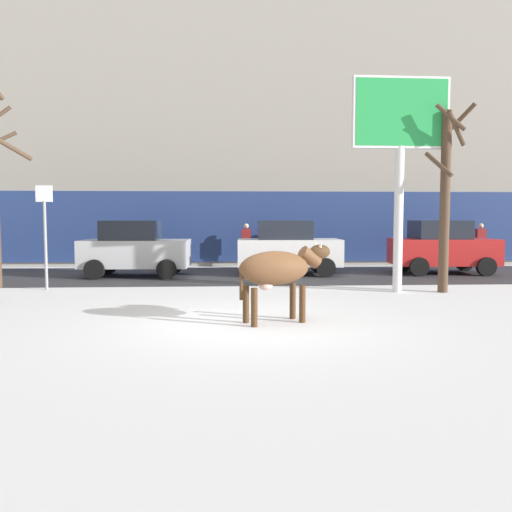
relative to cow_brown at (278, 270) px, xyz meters
The scene contains 13 objects.
ground_plane 1.14m from the cow_brown, 159.79° to the right, with size 120.00×120.00×0.00m, color white.
road_strip 7.99m from the cow_brown, 93.85° to the left, with size 60.00×5.60×0.01m, color #333338.
building_facade 15.27m from the cow_brown, 92.14° to the left, with size 44.00×6.10×13.00m.
cow_brown is the anchor object (origin of this frame).
billboard 6.15m from the cow_brown, 46.97° to the left, with size 2.52×0.25×5.56m.
car_silver_hatchback 8.78m from the cow_brown, 117.31° to the left, with size 3.54×2.00×1.86m.
car_white_hatchback 8.17m from the cow_brown, 82.11° to the left, with size 3.54×2.00×1.86m.
car_red_hatchback 10.44m from the cow_brown, 51.10° to the left, with size 3.54×2.00×1.86m.
pedestrian_near_billboard 10.63m from the cow_brown, 82.18° to the left, with size 0.36×0.24×1.73m.
pedestrian_by_cars 13.93m from the cow_brown, 49.10° to the left, with size 0.36×0.24×1.73m.
pedestrian_far_left 10.53m from the cow_brown, 91.22° to the left, with size 0.36×0.24×1.73m.
bare_tree_left_lot 6.19m from the cow_brown, 37.77° to the left, with size 1.34×1.33×4.91m.
street_sign 7.56m from the cow_brown, 141.17° to the left, with size 0.44×0.08×2.82m.
Camera 1 is at (-0.38, -9.33, 1.96)m, focal length 36.27 mm.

